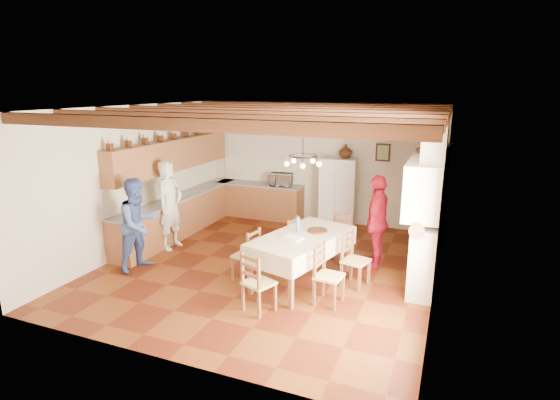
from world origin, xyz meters
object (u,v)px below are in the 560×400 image
Objects in this scene: chair_left_far at (285,240)px; person_man at (170,205)px; hutch at (431,199)px; person_woman_red at (377,221)px; person_woman_blue at (139,224)px; refrigerator at (338,192)px; microwave at (281,180)px; dining_table at (302,240)px; chair_end_far at (338,238)px; chair_right_near at (329,275)px; chair_right_far at (356,260)px; chair_left_near at (246,254)px; chair_end_near at (259,282)px.

chair_left_far is 2.61m from person_man.
hutch reaches higher than person_woman_red.
hutch is 5.86m from person_woman_blue.
refrigerator is 1.50m from microwave.
person_man is at bearing 16.85° from person_woman_blue.
person_woman_red is at bearing -48.02° from microwave.
chair_end_far reaches higher than dining_table.
chair_right_near is (-1.28, -3.14, -0.62)m from hutch.
refrigerator is 1.76× the size of chair_right_far.
chair_left_near is at bearing -49.99° from person_woman_red.
person_woman_red reaches higher than dining_table.
person_woman_blue is (-2.08, -0.28, 0.40)m from chair_left_near.
dining_table is at bearing 55.33° from chair_right_near.
chair_end_near is at bearing 130.99° from chair_right_near.
chair_left_near is at bearing -128.35° from hutch.
chair_left_far is 1.00× the size of chair_end_far.
chair_right_far reaches higher than dining_table.
chair_right_near is at bearing 51.37° from chair_left_far.
person_man reaches higher than refrigerator.
chair_right_near is (1.23, -1.24, 0.00)m from chair_left_far.
chair_left_far is 2.77m from person_woman_blue.
person_woman_red is (1.34, -2.27, 0.05)m from refrigerator.
refrigerator is at bearing 94.26° from dining_table.
hutch is (2.20, -0.93, 0.26)m from refrigerator.
chair_left_far is 1.00× the size of chair_right_far.
microwave is (-0.79, 3.68, 0.57)m from chair_left_near.
chair_end_near is 0.55× the size of person_woman_blue.
person_woman_red is (1.64, 0.56, 0.41)m from chair_left_far.
hutch is at bearing 52.73° from dining_table.
chair_end_far is (0.61, -2.30, -0.37)m from refrigerator.
chair_right_near is 1.00× the size of chair_end_far.
hutch reaches higher than chair_right_near.
person_woman_red is at bearing -65.35° from refrigerator.
hutch is 2.64m from chair_right_far.
person_woman_red is 3.57m from microwave.
person_man is 3.14m from microwave.
person_man is at bearing -102.63° from chair_left_near.
dining_table is 2.30× the size of chair_left_far.
chair_left_far is at bearing 166.76° from chair_left_near.
refrigerator is 2.40m from hutch.
person_woman_blue is at bearing -63.05° from person_woman_red.
refrigerator is 3.51m from chair_right_far.
person_man is (-3.14, 0.60, 0.15)m from dining_table.
refrigerator is at bearing -179.43° from chair_left_far.
refrigerator reaches higher than chair_right_far.
microwave is at bearing 38.08° from chair_right_near.
chair_right_near is 0.51× the size of person_man.
refrigerator is 4.08m from person_man.
chair_left_far is at bearing -138.70° from chair_end_far.
chair_left_near is 2.40m from person_man.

